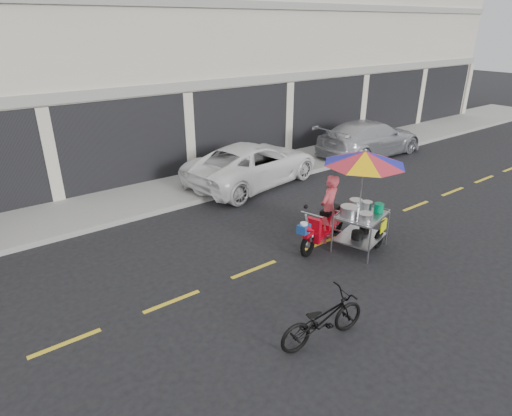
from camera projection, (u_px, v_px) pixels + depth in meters
ground at (319, 244)px, 10.57m from camera, size 90.00×90.00×0.00m
sidewalk at (206, 181)px, 14.59m from camera, size 45.00×3.00×0.15m
shophouse_block at (198, 43)px, 18.23m from camera, size 36.00×8.11×10.40m
centerline at (319, 244)px, 10.57m from camera, size 42.00×0.10×0.01m
white_pickup at (253, 164)px, 14.33m from camera, size 5.30×3.14×1.38m
silver_pickup at (370, 138)px, 17.39m from camera, size 4.95×2.02×1.44m
near_bicycle at (323, 319)px, 7.19m from camera, size 1.74×0.77×0.89m
food_vendor_rig at (351, 186)px, 9.93m from camera, size 2.83×2.35×2.46m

